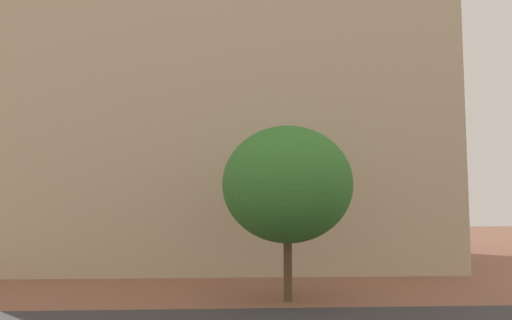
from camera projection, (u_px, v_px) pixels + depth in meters
name	position (u px, v px, depth m)	size (l,w,h in m)	color
landmark_building	(211.00, 76.00, 29.35)	(23.22, 15.32, 34.72)	beige
tree_curb_far	(287.00, 184.00, 16.31)	(4.22, 4.22, 5.61)	brown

